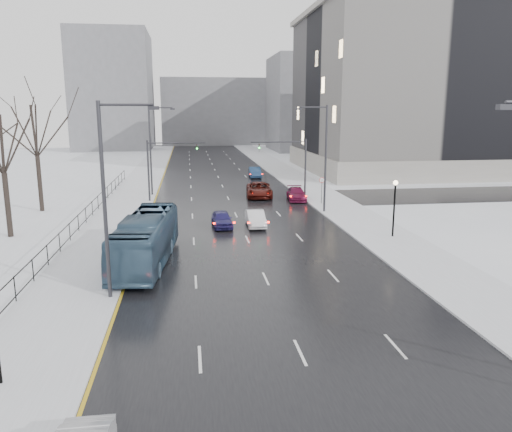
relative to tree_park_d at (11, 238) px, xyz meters
name	(u,v)px	position (x,y,z in m)	size (l,w,h in m)	color
road	(221,184)	(17.80, 26.00, 0.02)	(16.00, 150.00, 0.04)	black
cross_road	(229,200)	(17.80, 14.00, 0.02)	(130.00, 10.00, 0.04)	black
sidewalk_left	(140,185)	(7.30, 26.00, 0.08)	(5.00, 150.00, 0.16)	silver
sidewalk_right	(300,182)	(28.30, 26.00, 0.08)	(5.00, 150.00, 0.16)	silver
park_strip	(63,187)	(-2.20, 26.00, 0.06)	(14.00, 150.00, 0.12)	white
tree_park_d	(11,238)	(0.00, 0.00, 0.00)	(8.75, 8.75, 12.50)	black
tree_park_e	(42,212)	(-0.40, 10.00, 0.00)	(9.45, 9.45, 13.50)	black
iron_fence	(63,237)	(4.80, -4.00, 0.91)	(0.06, 70.00, 1.30)	black
streetlight_r_mid	(323,153)	(25.97, 6.00, 5.62)	(2.95, 0.25, 10.00)	#2D2D33
streetlight_l_near	(109,192)	(9.63, -14.00, 5.62)	(2.95, 0.25, 10.00)	#2D2D33
streetlight_l_far	(152,146)	(9.63, 18.00, 5.62)	(2.95, 0.25, 10.00)	#2D2D33
lamppost_r_mid	(395,200)	(28.80, -4.00, 2.94)	(0.36, 0.36, 4.28)	black
mast_signal_right	(296,161)	(25.13, 14.00, 4.11)	(6.10, 0.33, 6.50)	#2D2D33
mast_signal_left	(159,163)	(10.47, 14.00, 4.11)	(6.10, 0.33, 6.50)	#2D2D33
no_uturn_sign	(322,183)	(27.00, 10.00, 2.30)	(0.60, 0.06, 2.70)	#2D2D33
civic_building	(435,99)	(52.80, 38.00, 11.21)	(41.00, 31.00, 24.80)	gray
bldg_far_right	(321,104)	(45.80, 81.00, 11.00)	(24.00, 20.00, 22.00)	slate
bldg_far_left	(114,91)	(-4.20, 91.00, 14.00)	(18.00, 22.00, 28.00)	slate
bldg_far_center	(216,112)	(21.80, 106.00, 9.00)	(30.00, 18.00, 18.00)	slate
bus	(146,239)	(10.80, -8.04, 1.60)	(2.62, 11.21, 3.12)	#395770
sedan_center_near	(222,219)	(16.19, 1.35, 0.71)	(1.57, 3.91, 1.33)	navy
sedan_right_near	(255,218)	(18.98, 1.17, 0.71)	(1.42, 4.06, 1.34)	white
sedan_right_cross	(259,190)	(21.30, 15.34, 0.86)	(2.73, 5.92, 1.64)	#44100B
sedan_right_far	(296,194)	(25.00, 12.85, 0.71)	(1.88, 4.62, 1.34)	maroon
sedan_right_distant	(255,172)	(23.01, 31.66, 0.79)	(1.58, 4.53, 1.49)	navy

